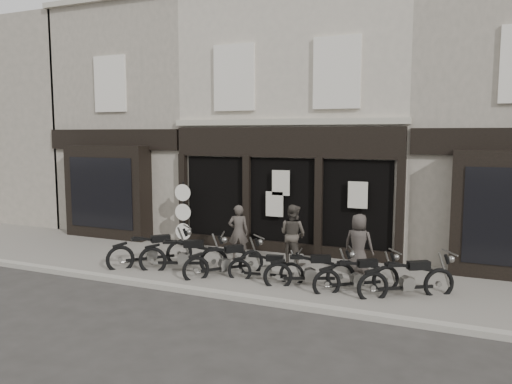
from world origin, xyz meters
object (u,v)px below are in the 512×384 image
at_px(motorcycle_0, 152,253).
at_px(man_left, 238,232).
at_px(motorcycle_5, 358,279).
at_px(motorcycle_6, 407,282).
at_px(man_right, 359,244).
at_px(motorcycle_3, 266,270).
at_px(advert_sign_post, 184,217).
at_px(man_centre, 293,234).
at_px(motorcycle_1, 184,258).
at_px(motorcycle_4, 310,274).
at_px(motorcycle_2, 225,264).

relative_size(motorcycle_0, man_left, 1.23).
bearing_deg(motorcycle_5, motorcycle_6, -34.08).
xyz_separation_m(motorcycle_0, man_right, (5.35, 1.47, 0.45)).
bearing_deg(motorcycle_3, advert_sign_post, 139.37).
height_order(motorcycle_0, man_centre, man_centre).
height_order(motorcycle_3, motorcycle_5, motorcycle_5).
relative_size(motorcycle_1, motorcycle_3, 1.17).
distance_m(motorcycle_4, advert_sign_post, 5.47).
distance_m(man_centre, man_right, 1.88).
bearing_deg(motorcycle_5, motorcycle_2, 144.87).
bearing_deg(motorcycle_3, man_left, 124.44).
height_order(man_left, man_right, man_left).
bearing_deg(advert_sign_post, motorcycle_3, -37.92).
distance_m(motorcycle_2, motorcycle_3, 1.13).
height_order(motorcycle_6, man_left, man_left).
relative_size(motorcycle_3, man_right, 1.24).
bearing_deg(advert_sign_post, motorcycle_4, -31.72).
distance_m(motorcycle_6, advert_sign_post, 7.47).
distance_m(motorcycle_1, man_centre, 3.02).
bearing_deg(motorcycle_4, motorcycle_2, 156.94).
height_order(motorcycle_0, motorcycle_2, motorcycle_0).
bearing_deg(motorcycle_2, motorcycle_6, -47.15).
height_order(motorcycle_4, man_left, man_left).
xyz_separation_m(motorcycle_1, motorcycle_5, (4.54, 0.14, -0.05)).
distance_m(motorcycle_3, man_left, 2.27).
height_order(motorcycle_2, motorcycle_6, motorcycle_6).
distance_m(man_left, man_right, 3.46).
bearing_deg(man_centre, motorcycle_4, 139.69).
bearing_deg(motorcycle_1, motorcycle_2, -18.10).
xyz_separation_m(motorcycle_1, advert_sign_post, (-1.49, 2.38, 0.62)).
relative_size(motorcycle_2, man_left, 1.15).
distance_m(motorcycle_0, man_left, 2.49).
bearing_deg(man_centre, motorcycle_5, 160.87).
bearing_deg(motorcycle_3, motorcycle_0, 170.12).
distance_m(motorcycle_2, man_centre, 2.18).
height_order(motorcycle_1, man_right, man_right).
relative_size(man_centre, man_right, 1.07).
height_order(motorcycle_0, motorcycle_5, motorcycle_0).
height_order(motorcycle_4, motorcycle_5, motorcycle_4).
bearing_deg(man_centre, motorcycle_3, 105.68).
relative_size(motorcycle_1, motorcycle_2, 1.24).
distance_m(motorcycle_1, man_left, 1.89).
distance_m(motorcycle_3, motorcycle_5, 2.23).
distance_m(motorcycle_4, motorcycle_5, 1.11).
xyz_separation_m(motorcycle_6, man_left, (-4.85, 1.47, 0.47)).
height_order(motorcycle_0, motorcycle_1, motorcycle_0).
height_order(motorcycle_2, man_left, man_left).
bearing_deg(motorcycle_0, motorcycle_6, -47.73).
relative_size(man_right, advert_sign_post, 0.71).
xyz_separation_m(motorcycle_1, man_right, (4.24, 1.58, 0.45)).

